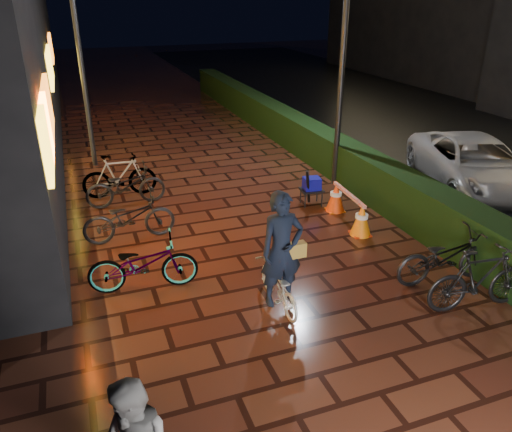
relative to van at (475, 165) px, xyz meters
name	(u,v)px	position (x,y,z in m)	size (l,w,h in m)	color
ground	(303,297)	(-5.91, -2.89, -0.63)	(80.00, 80.00, 0.00)	#381911
asphalt_road	(502,152)	(3.09, 2.11, -0.63)	(11.00, 60.00, 0.01)	black
hedge	(290,129)	(-2.61, 5.11, -0.13)	(0.70, 20.00, 1.00)	black
van	(475,165)	(0.00, 0.00, 0.00)	(2.08, 4.52, 1.26)	#AEAEB3
lamp_post_hedge	(342,65)	(-2.97, 1.52, 2.29)	(0.49, 0.28, 5.31)	black
lamp_post_sf	(81,64)	(-8.57, 5.15, 2.12)	(0.47, 0.25, 5.00)	black
cyclist	(280,267)	(-6.37, -3.00, 0.08)	(0.70, 1.35, 1.93)	white
traffic_barrier	(348,208)	(-3.82, -0.63, -0.30)	(0.51, 1.65, 0.67)	orange
cart_assembly	(311,185)	(-4.14, 0.47, -0.15)	(0.56, 0.51, 0.94)	black
parked_bikes_storefront	(128,207)	(-8.18, 0.64, -0.16)	(1.97, 4.99, 1.03)	black
parked_bikes_hedge	(460,267)	(-3.52, -3.63, -0.15)	(1.83, 1.55, 1.03)	black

